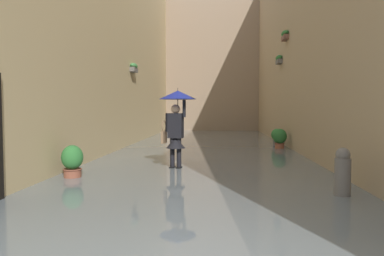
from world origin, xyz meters
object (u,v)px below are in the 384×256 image
(potted_plant_mid_right, at_px, (72,162))
(potted_plant_far_left, at_px, (277,137))
(mooring_bollard, at_px, (343,174))
(potted_plant_mid_left, at_px, (280,138))
(person_wading, at_px, (177,114))

(potted_plant_mid_right, xyz_separation_m, potted_plant_far_left, (-5.62, -7.40, 0.02))
(potted_plant_mid_right, relative_size, mooring_bollard, 0.86)
(potted_plant_mid_left, xyz_separation_m, mooring_bollard, (0.16, 7.65, -0.02))
(mooring_bollard, bearing_deg, potted_plant_mid_left, -91.17)
(potted_plant_mid_right, distance_m, potted_plant_far_left, 9.30)
(potted_plant_mid_left, relative_size, mooring_bollard, 0.91)
(person_wading, xyz_separation_m, mooring_bollard, (-3.25, 2.78, -1.00))
(potted_plant_far_left, bearing_deg, potted_plant_mid_left, 87.05)
(potted_plant_far_left, distance_m, mooring_bollard, 8.73)
(potted_plant_mid_right, relative_size, potted_plant_far_left, 1.02)
(potted_plant_far_left, height_order, mooring_bollard, mooring_bollard)
(potted_plant_mid_right, height_order, mooring_bollard, mooring_bollard)
(potted_plant_mid_right, height_order, potted_plant_far_left, potted_plant_mid_right)
(potted_plant_mid_left, bearing_deg, potted_plant_mid_right, 48.62)
(potted_plant_far_left, relative_size, potted_plant_mid_left, 0.93)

